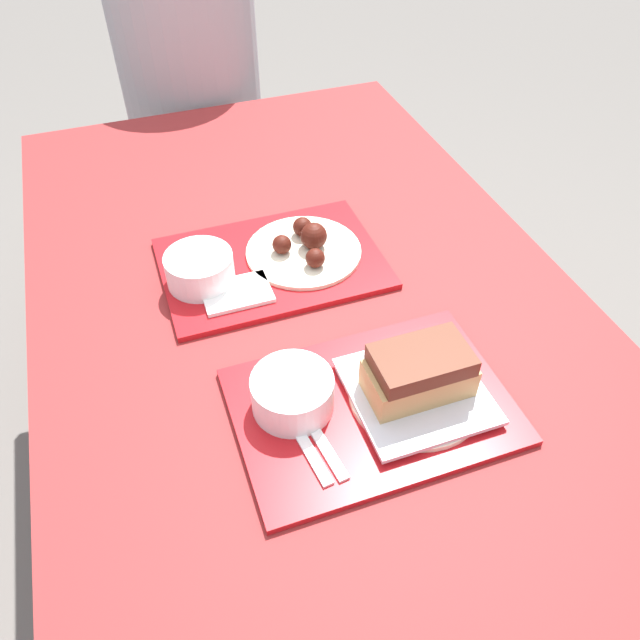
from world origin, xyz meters
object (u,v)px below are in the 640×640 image
Objects in this scene: wings_plate_far at (305,246)px; tray_far at (272,263)px; brisket_sandwich_plate at (418,380)px; person_seated_across at (188,61)px; bowl_coleslaw_near at (292,392)px; bowl_coleslaw_far at (200,268)px; tray_near at (371,406)px.

tray_far is at bearing -177.20° from wings_plate_far.
person_seated_across reaches higher than brisket_sandwich_plate.
brisket_sandwich_plate reaches higher than bowl_coleslaw_near.
bowl_coleslaw_far is 0.20m from wings_plate_far.
tray_far is (-0.05, 0.37, 0.00)m from tray_near.
tray_near is 3.35× the size of bowl_coleslaw_near.
wings_plate_far is (0.07, 0.00, 0.02)m from tray_far.
tray_near is 0.08m from brisket_sandwich_plate.
tray_near is at bearing -88.94° from person_seated_across.
bowl_coleslaw_far is at bearing -99.68° from person_seated_across.
tray_near is 2.01× the size of brisket_sandwich_plate.
tray_near is 0.55× the size of person_seated_across.
tray_far is 0.07m from wings_plate_far.
bowl_coleslaw_near reaches higher than tray_near.
brisket_sandwich_plate is 1.67× the size of bowl_coleslaw_far.
wings_plate_far is 0.90m from person_seated_across.
tray_far is 0.55× the size of person_seated_across.
brisket_sandwich_plate reaches higher than wings_plate_far.
tray_near is 3.35× the size of bowl_coleslaw_far.
tray_far is 2.01× the size of brisket_sandwich_plate.
bowl_coleslaw_near and bowl_coleslaw_far have the same top height.
brisket_sandwich_plate is 0.39m from wings_plate_far.
bowl_coleslaw_near is at bearing -101.06° from tray_far.
wings_plate_far is at bearing -87.16° from person_seated_across.
wings_plate_far is (0.02, 0.38, 0.02)m from tray_near.
person_seated_across reaches higher than bowl_coleslaw_near.
person_seated_across is (-0.09, 1.29, -0.01)m from brisket_sandwich_plate.
person_seated_across is (-0.04, 0.90, 0.01)m from wings_plate_far.
wings_plate_far is 0.29× the size of person_seated_across.
bowl_coleslaw_near is 0.16× the size of person_seated_across.
bowl_coleslaw_near is 0.37m from wings_plate_far.
tray_far is 1.86× the size of wings_plate_far.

